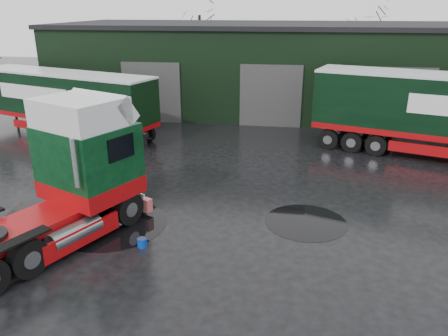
# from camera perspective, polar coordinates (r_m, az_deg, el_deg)

# --- Properties ---
(ground) EXTENTS (100.00, 100.00, 0.00)m
(ground) POSITION_cam_1_polar(r_m,az_deg,el_deg) (16.47, -3.90, -6.70)
(ground) COLOR black
(warehouse) EXTENTS (32.40, 12.40, 6.30)m
(warehouse) POSITION_cam_1_polar(r_m,az_deg,el_deg) (34.57, 6.74, 13.09)
(warehouse) COLOR black
(warehouse) RESTS_ON ground
(hero_tractor) EXTENTS (6.07, 8.18, 4.68)m
(hero_tractor) POSITION_cam_1_polar(r_m,az_deg,el_deg) (15.03, -23.33, -1.39)
(hero_tractor) COLOR black
(hero_tractor) RESTS_ON ground
(trailer_left) EXTENTS (12.61, 6.37, 3.86)m
(trailer_left) POSITION_cam_1_polar(r_m,az_deg,el_deg) (28.35, -20.06, 7.89)
(trailer_left) COLOR silver
(trailer_left) RESTS_ON ground
(lorry_right) EXTENTS (16.60, 7.85, 4.35)m
(lorry_right) POSITION_cam_1_polar(r_m,az_deg,el_deg) (25.06, 26.53, 6.02)
(lorry_right) COLOR silver
(lorry_right) RESTS_ON ground
(wash_bucket) EXTENTS (0.41, 0.41, 0.30)m
(wash_bucket) POSITION_cam_1_polar(r_m,az_deg,el_deg) (14.87, -10.64, -9.56)
(wash_bucket) COLOR #0732A8
(wash_bucket) RESTS_ON ground
(tree_back_a) EXTENTS (4.40, 4.40, 9.50)m
(tree_back_a) POSITION_cam_1_polar(r_m,az_deg,el_deg) (45.33, -3.18, 16.93)
(tree_back_a) COLOR black
(tree_back_a) RESTS_ON ground
(tree_back_b) EXTENTS (4.40, 4.40, 7.50)m
(tree_back_b) POSITION_cam_1_polar(r_m,az_deg,el_deg) (44.93, 17.96, 14.71)
(tree_back_b) COLOR black
(tree_back_b) RESTS_ON ground
(puddle_0) EXTENTS (4.06, 4.06, 0.01)m
(puddle_0) POSITION_cam_1_polar(r_m,az_deg,el_deg) (16.63, -14.48, -7.06)
(puddle_0) COLOR black
(puddle_0) RESTS_ON ground
(puddle_1) EXTENTS (3.03, 3.03, 0.01)m
(puddle_1) POSITION_cam_1_polar(r_m,az_deg,el_deg) (16.50, 10.63, -6.95)
(puddle_1) COLOR black
(puddle_1) RESTS_ON ground
(puddle_2) EXTENTS (3.97, 3.97, 0.01)m
(puddle_2) POSITION_cam_1_polar(r_m,az_deg,el_deg) (18.19, -20.70, -5.31)
(puddle_2) COLOR black
(puddle_2) RESTS_ON ground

